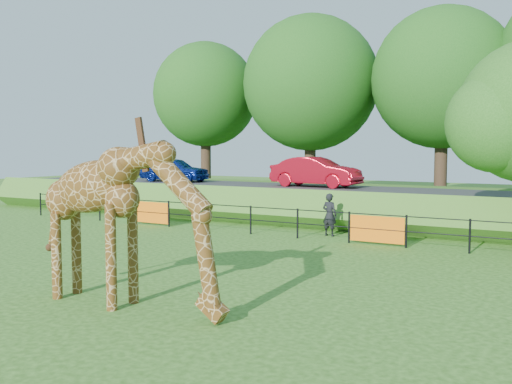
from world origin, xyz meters
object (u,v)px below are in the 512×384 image
at_px(car_blue, 174,169).
at_px(visitor, 330,215).
at_px(giraffe, 127,225).
at_px(car_red, 316,172).

relative_size(car_blue, visitor, 2.46).
xyz_separation_m(giraffe, car_red, (-3.21, 16.52, 0.40)).
height_order(giraffe, car_blue, giraffe).
bearing_deg(visitor, car_blue, -16.35).
xyz_separation_m(car_red, visitor, (3.05, -5.49, -1.33)).
relative_size(giraffe, car_blue, 1.23).
height_order(car_red, visitor, car_red).
bearing_deg(visitor, car_red, -52.26).
relative_size(giraffe, car_red, 1.11).
height_order(car_blue, car_red, car_red).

